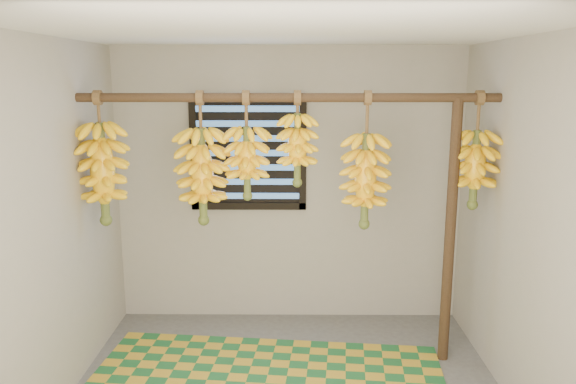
{
  "coord_description": "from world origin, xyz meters",
  "views": [
    {
      "loc": [
        0.03,
        -3.31,
        2.16
      ],
      "look_at": [
        0.0,
        0.55,
        1.35
      ],
      "focal_mm": 35.0,
      "sensor_mm": 36.0,
      "label": 1
    }
  ],
  "objects_px": {
    "banana_bunch_a": "(103,173)",
    "banana_bunch_e": "(365,181)",
    "banana_bunch_b": "(202,176)",
    "banana_bunch_f": "(475,169)",
    "banana_bunch_d": "(297,149)",
    "support_post": "(450,234)",
    "banana_bunch_c": "(247,163)"
  },
  "relations": [
    {
      "from": "banana_bunch_a",
      "to": "banana_bunch_e",
      "type": "relative_size",
      "value": 0.97
    },
    {
      "from": "banana_bunch_b",
      "to": "banana_bunch_f",
      "type": "bearing_deg",
      "value": 0.0
    },
    {
      "from": "banana_bunch_a",
      "to": "banana_bunch_b",
      "type": "height_order",
      "value": "same"
    },
    {
      "from": "banana_bunch_d",
      "to": "banana_bunch_f",
      "type": "relative_size",
      "value": 0.81
    },
    {
      "from": "support_post",
      "to": "banana_bunch_c",
      "type": "distance_m",
      "value": 1.59
    },
    {
      "from": "banana_bunch_c",
      "to": "banana_bunch_f",
      "type": "distance_m",
      "value": 1.65
    },
    {
      "from": "support_post",
      "to": "banana_bunch_a",
      "type": "xyz_separation_m",
      "value": [
        -2.55,
        0.0,
        0.45
      ]
    },
    {
      "from": "banana_bunch_e",
      "to": "banana_bunch_b",
      "type": "bearing_deg",
      "value": 180.0
    },
    {
      "from": "support_post",
      "to": "banana_bunch_e",
      "type": "height_order",
      "value": "banana_bunch_e"
    },
    {
      "from": "banana_bunch_c",
      "to": "support_post",
      "type": "bearing_deg",
      "value": 0.0
    },
    {
      "from": "banana_bunch_e",
      "to": "banana_bunch_d",
      "type": "bearing_deg",
      "value": 180.0
    },
    {
      "from": "banana_bunch_a",
      "to": "banana_bunch_d",
      "type": "distance_m",
      "value": 1.43
    },
    {
      "from": "banana_bunch_c",
      "to": "banana_bunch_e",
      "type": "xyz_separation_m",
      "value": [
        0.86,
        -0.0,
        -0.13
      ]
    },
    {
      "from": "banana_bunch_c",
      "to": "banana_bunch_d",
      "type": "distance_m",
      "value": 0.38
    },
    {
      "from": "support_post",
      "to": "banana_bunch_e",
      "type": "xyz_separation_m",
      "value": [
        -0.64,
        -0.0,
        0.4
      ]
    },
    {
      "from": "banana_bunch_c",
      "to": "banana_bunch_f",
      "type": "xyz_separation_m",
      "value": [
        1.65,
        0.0,
        -0.04
      ]
    },
    {
      "from": "banana_bunch_e",
      "to": "banana_bunch_f",
      "type": "relative_size",
      "value": 1.18
    },
    {
      "from": "banana_bunch_c",
      "to": "banana_bunch_f",
      "type": "height_order",
      "value": "same"
    },
    {
      "from": "support_post",
      "to": "banana_bunch_d",
      "type": "xyz_separation_m",
      "value": [
        -1.13,
        0.0,
        0.63
      ]
    },
    {
      "from": "banana_bunch_a",
      "to": "banana_bunch_c",
      "type": "relative_size",
      "value": 1.24
    },
    {
      "from": "banana_bunch_d",
      "to": "banana_bunch_e",
      "type": "height_order",
      "value": "same"
    },
    {
      "from": "support_post",
      "to": "banana_bunch_f",
      "type": "bearing_deg",
      "value": 0.0
    },
    {
      "from": "banana_bunch_f",
      "to": "banana_bunch_a",
      "type": "bearing_deg",
      "value": 180.0
    },
    {
      "from": "banana_bunch_d",
      "to": "banana_bunch_f",
      "type": "distance_m",
      "value": 1.29
    },
    {
      "from": "support_post",
      "to": "banana_bunch_c",
      "type": "height_order",
      "value": "banana_bunch_c"
    },
    {
      "from": "support_post",
      "to": "banana_bunch_b",
      "type": "bearing_deg",
      "value": 180.0
    },
    {
      "from": "banana_bunch_b",
      "to": "banana_bunch_d",
      "type": "xyz_separation_m",
      "value": [
        0.69,
        0.0,
        0.2
      ]
    },
    {
      "from": "banana_bunch_e",
      "to": "support_post",
      "type": "bearing_deg",
      "value": 0.0
    },
    {
      "from": "banana_bunch_b",
      "to": "banana_bunch_f",
      "type": "relative_size",
      "value": 1.14
    },
    {
      "from": "banana_bunch_b",
      "to": "banana_bunch_c",
      "type": "bearing_deg",
      "value": 0.0
    },
    {
      "from": "banana_bunch_a",
      "to": "banana_bunch_f",
      "type": "bearing_deg",
      "value": 0.0
    },
    {
      "from": "banana_bunch_e",
      "to": "banana_bunch_f",
      "type": "xyz_separation_m",
      "value": [
        0.79,
        0.0,
        0.09
      ]
    }
  ]
}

